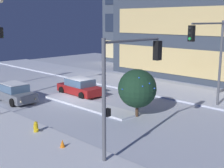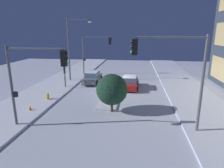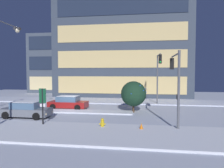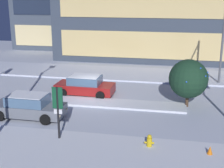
% 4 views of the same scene
% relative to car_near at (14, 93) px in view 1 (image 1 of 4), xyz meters
% --- Properties ---
extents(ground, '(52.00, 52.00, 0.00)m').
position_rel_car_near_xyz_m(ground, '(3.09, 3.73, -0.71)').
color(ground, silver).
extents(curb_strip_far, '(52.00, 5.20, 0.14)m').
position_rel_car_near_xyz_m(curb_strip_far, '(3.09, 11.84, -0.64)').
color(curb_strip_far, silver).
rests_on(curb_strip_far, ground).
extents(median_strip, '(9.00, 1.80, 0.14)m').
position_rel_car_near_xyz_m(median_strip, '(5.20, 3.33, -0.64)').
color(median_strip, silver).
rests_on(median_strip, ground).
extents(office_tower_secondary, '(13.74, 8.80, 12.10)m').
position_rel_car_near_xyz_m(office_tower_secondary, '(-5.99, 26.62, 5.34)').
color(office_tower_secondary, '#424C5B').
rests_on(office_tower_secondary, ground).
extents(car_near, '(4.61, 2.06, 1.49)m').
position_rel_car_near_xyz_m(car_near, '(0.00, 0.00, 0.00)').
color(car_near, slate).
rests_on(car_near, ground).
extents(car_far, '(4.51, 2.22, 1.49)m').
position_rel_car_near_xyz_m(car_far, '(2.20, 5.11, 0.00)').
color(car_far, maroon).
rests_on(car_far, ground).
extents(traffic_light_corner_near_right, '(0.32, 4.24, 5.74)m').
position_rel_car_near_xyz_m(traffic_light_corner_near_right, '(13.21, -0.95, 3.24)').
color(traffic_light_corner_near_right, '#565960').
rests_on(traffic_light_corner_near_right, ground).
extents(traffic_light_corner_far_right, '(0.32, 4.69, 6.45)m').
position_rel_car_near_xyz_m(traffic_light_corner_far_right, '(12.54, 8.24, 3.80)').
color(traffic_light_corner_far_right, '#565960').
rests_on(traffic_light_corner_far_right, ground).
extents(fire_hydrant, '(0.48, 0.26, 0.77)m').
position_rel_car_near_xyz_m(fire_hydrant, '(7.72, -2.76, -0.34)').
color(fire_hydrant, gold).
rests_on(fire_hydrant, ground).
extents(decorated_tree_median, '(2.66, 2.66, 3.27)m').
position_rel_car_near_xyz_m(decorated_tree_median, '(9.72, 3.90, 1.25)').
color(decorated_tree_median, '#473323').
rests_on(decorated_tree_median, ground).
extents(construction_cone, '(0.36, 0.36, 0.55)m').
position_rel_car_near_xyz_m(construction_cone, '(10.60, -3.01, -0.44)').
color(construction_cone, orange).
rests_on(construction_cone, ground).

